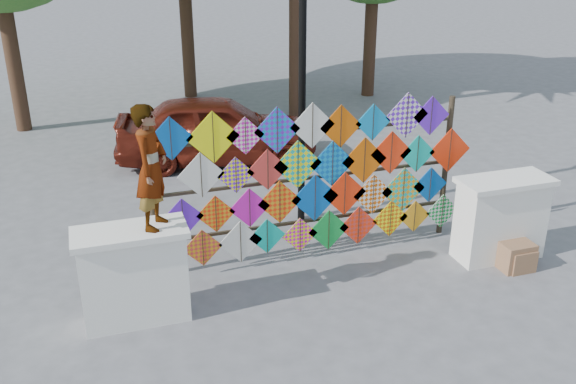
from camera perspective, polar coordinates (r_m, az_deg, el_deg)
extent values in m
plane|color=slate|center=(9.35, 3.49, -7.60)|extent=(80.00, 80.00, 0.00)
cube|color=white|center=(8.37, -13.51, -7.45)|extent=(1.30, 0.55, 1.20)
cube|color=white|center=(8.07, -13.93, -3.52)|extent=(1.40, 0.65, 0.08)
cube|color=white|center=(10.15, 18.35, -2.44)|extent=(1.30, 0.55, 1.20)
cube|color=white|center=(9.90, 18.81, 0.92)|extent=(1.40, 0.65, 0.08)
cylinder|color=#2D2419|center=(9.04, -11.94, -1.02)|extent=(0.09, 0.09, 2.30)
cylinder|color=#2D2419|center=(10.48, 13.82, 2.17)|extent=(0.09, 0.09, 2.30)
cube|color=#2D2419|center=(9.76, 1.85, -2.55)|extent=(4.60, 0.04, 0.04)
cube|color=#2D2419|center=(9.48, 1.90, 1.27)|extent=(4.60, 0.04, 0.04)
cube|color=#2D2419|center=(9.24, 1.96, 5.31)|extent=(4.60, 0.04, 0.04)
cube|color=#0750AF|center=(8.69, -10.40, 4.69)|extent=(0.62, 0.01, 0.62)
cube|color=#2D2419|center=(8.68, -10.38, 4.66)|extent=(0.01, 0.01, 0.60)
cube|color=#FFFA0A|center=(8.79, -6.67, 4.84)|extent=(0.74, 0.01, 0.74)
cube|color=#2D2419|center=(8.78, -6.66, 4.82)|extent=(0.01, 0.01, 0.73)
cube|color=silver|center=(8.89, -3.81, 5.01)|extent=(0.55, 0.01, 0.55)
cube|color=#2D2419|center=(8.88, -3.80, 4.99)|extent=(0.01, 0.01, 0.54)
cube|color=#5F1CD8|center=(9.00, -0.97, 5.51)|extent=(0.69, 0.01, 0.69)
cube|color=#2D2419|center=(8.99, -0.95, 5.48)|extent=(0.01, 0.01, 0.67)
cube|color=silver|center=(9.16, 2.18, 5.91)|extent=(0.68, 0.01, 0.68)
cube|color=#2D2419|center=(9.15, 2.20, 5.89)|extent=(0.01, 0.01, 0.67)
cube|color=#D85606|center=(9.33, 4.71, 5.83)|extent=(0.65, 0.01, 0.65)
cube|color=#2D2419|center=(9.32, 4.74, 5.81)|extent=(0.01, 0.01, 0.64)
cube|color=#0884C8|center=(9.53, 7.57, 6.16)|extent=(0.56, 0.01, 0.56)
cube|color=#2D2419|center=(9.52, 7.60, 6.14)|extent=(0.01, 0.01, 0.55)
cube|color=#5F1CD8|center=(9.75, 10.53, 6.72)|extent=(0.70, 0.01, 0.70)
cube|color=#2D2419|center=(9.74, 10.56, 6.70)|extent=(0.01, 0.01, 0.69)
cube|color=#5F1CD8|center=(9.96, 12.61, 6.63)|extent=(0.61, 0.01, 0.61)
cube|color=#2D2419|center=(9.95, 12.64, 6.61)|extent=(0.01, 0.01, 0.60)
cube|color=silver|center=(8.89, -7.73, 1.50)|extent=(0.66, 0.01, 0.66)
cube|color=#2D2419|center=(8.88, -7.72, 1.47)|extent=(0.01, 0.01, 0.65)
cube|color=#FFFA0A|center=(9.00, -4.66, 1.51)|extent=(0.54, 0.01, 0.54)
cube|color=#2D2419|center=(8.99, -4.64, 1.49)|extent=(0.01, 0.01, 0.53)
cube|color=red|center=(9.10, -1.82, 2.00)|extent=(0.62, 0.01, 0.62)
cube|color=#2D2419|center=(9.09, -1.79, 1.97)|extent=(0.01, 0.01, 0.61)
cube|color=#0BB09D|center=(9.22, 0.88, 2.45)|extent=(0.74, 0.01, 0.74)
cube|color=#2D2419|center=(9.21, 0.90, 2.43)|extent=(0.01, 0.01, 0.72)
cube|color=#0750AF|center=(9.42, 3.97, 2.52)|extent=(0.71, 0.01, 0.71)
cube|color=#2D2419|center=(9.41, 3.99, 2.50)|extent=(0.01, 0.01, 0.70)
cube|color=#D85606|center=(9.62, 6.80, 2.82)|extent=(0.72, 0.01, 0.72)
cube|color=#2D2419|center=(9.60, 6.83, 2.79)|extent=(0.01, 0.01, 0.71)
cube|color=#FA2D0B|center=(9.77, 9.15, 3.47)|extent=(0.68, 0.01, 0.68)
cube|color=#2D2419|center=(9.76, 9.18, 3.45)|extent=(0.01, 0.01, 0.67)
cube|color=#0BB09D|center=(10.00, 11.43, 3.36)|extent=(0.60, 0.01, 0.60)
cube|color=#2D2419|center=(9.99, 11.47, 3.34)|extent=(0.01, 0.01, 0.59)
cube|color=#FA2D0B|center=(10.28, 14.17, 3.61)|extent=(0.72, 0.01, 0.72)
cube|color=#2D2419|center=(10.27, 14.20, 3.59)|extent=(0.01, 0.01, 0.71)
cube|color=#5F1CD8|center=(9.04, -9.34, -2.29)|extent=(0.60, 0.01, 0.60)
cube|color=#2D2419|center=(9.03, -9.33, -2.32)|extent=(0.01, 0.01, 0.59)
cube|color=orange|center=(9.12, -6.43, -1.95)|extent=(0.57, 0.01, 0.57)
cube|color=#2D2419|center=(9.10, -6.42, -1.98)|extent=(0.01, 0.01, 0.56)
cube|color=#D914AF|center=(9.20, -3.43, -1.41)|extent=(0.61, 0.01, 0.61)
cube|color=#2D2419|center=(9.19, -3.41, -1.44)|extent=(0.01, 0.01, 0.60)
cube|color=#FA2D0B|center=(9.31, -0.74, -0.90)|extent=(0.67, 0.01, 0.67)
cube|color=#2D2419|center=(9.30, -0.72, -0.93)|extent=(0.01, 0.01, 0.66)
cube|color=#0750AF|center=(9.47, 2.41, -0.54)|extent=(0.75, 0.01, 0.75)
cube|color=#2D2419|center=(9.46, 2.44, -0.56)|extent=(0.01, 0.01, 0.73)
cube|color=#FA2D0B|center=(9.64, 5.05, -0.15)|extent=(0.70, 0.01, 0.70)
cube|color=#2D2419|center=(9.63, 5.08, -0.18)|extent=(0.01, 0.01, 0.69)
cube|color=silver|center=(9.85, 7.56, -0.20)|extent=(0.65, 0.01, 0.65)
cube|color=#2D2419|center=(9.84, 7.59, -0.23)|extent=(0.01, 0.01, 0.64)
cube|color=orange|center=(10.07, 10.20, 0.17)|extent=(0.75, 0.01, 0.75)
cube|color=#2D2419|center=(10.06, 10.23, 0.15)|extent=(0.01, 0.01, 0.73)
cube|color=#0750AF|center=(10.27, 12.50, 0.63)|extent=(0.59, 0.01, 0.59)
cube|color=#2D2419|center=(10.26, 12.54, 0.60)|extent=(0.01, 0.01, 0.58)
cube|color=orange|center=(9.26, -7.59, -4.94)|extent=(0.58, 0.01, 0.58)
cube|color=#2D2419|center=(9.25, -7.57, -4.98)|extent=(0.01, 0.01, 0.57)
cube|color=silver|center=(9.35, -4.24, -4.43)|extent=(0.66, 0.01, 0.66)
cube|color=#2D2419|center=(9.34, -4.22, -4.46)|extent=(0.01, 0.01, 0.65)
cube|color=#0BB09D|center=(9.43, -1.87, -3.94)|extent=(0.56, 0.01, 0.56)
cube|color=#2D2419|center=(9.42, -1.85, -3.97)|extent=(0.01, 0.01, 0.55)
cube|color=#FFFA0A|center=(9.60, 1.07, -3.83)|extent=(0.56, 0.01, 0.56)
cube|color=#2D2419|center=(9.59, 1.09, -3.86)|extent=(0.01, 0.01, 0.55)
cube|color=#129536|center=(9.74, 3.63, -3.39)|extent=(0.66, 0.01, 0.66)
cube|color=#2D2419|center=(9.73, 3.66, -3.42)|extent=(0.01, 0.01, 0.65)
cube|color=red|center=(9.91, 6.27, -2.96)|extent=(0.63, 0.01, 0.63)
cube|color=#2D2419|center=(9.90, 6.30, -2.99)|extent=(0.01, 0.01, 0.62)
cube|color=#FFFA0A|center=(10.12, 9.08, -2.35)|extent=(0.61, 0.01, 0.61)
cube|color=#2D2419|center=(10.11, 9.11, -2.38)|extent=(0.01, 0.01, 0.60)
cube|color=orange|center=(10.31, 11.18, -2.13)|extent=(0.54, 0.01, 0.54)
cube|color=#2D2419|center=(10.31, 11.21, -2.15)|extent=(0.01, 0.01, 0.53)
cube|color=silver|center=(10.54, 13.53, -1.66)|extent=(0.58, 0.01, 0.58)
cube|color=#2D2419|center=(10.53, 13.56, -1.68)|extent=(0.01, 0.01, 0.57)
cylinder|color=#442C1D|center=(16.77, -23.35, 11.42)|extent=(0.36, 0.36, 3.85)
cylinder|color=#442C1D|center=(18.91, -8.99, 14.49)|extent=(0.36, 0.36, 4.12)
cylinder|color=#442C1D|center=(19.01, 7.34, 13.79)|extent=(0.36, 0.36, 3.58)
cylinder|color=#442C1D|center=(16.45, 0.59, 15.95)|extent=(0.28, 0.28, 5.50)
imported|color=#99999E|center=(7.78, -12.06, 2.16)|extent=(0.59, 0.67, 1.55)
imported|color=#56180E|center=(13.62, -6.32, 5.57)|extent=(4.44, 2.43, 1.43)
cylinder|color=black|center=(10.38, 1.26, 8.16)|extent=(0.12, 0.12, 4.20)
cube|color=#8C6143|center=(10.06, 19.49, -5.29)|extent=(0.47, 0.42, 0.42)
cube|color=#8C6143|center=(10.06, 19.79, -5.60)|extent=(0.40, 0.37, 0.34)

